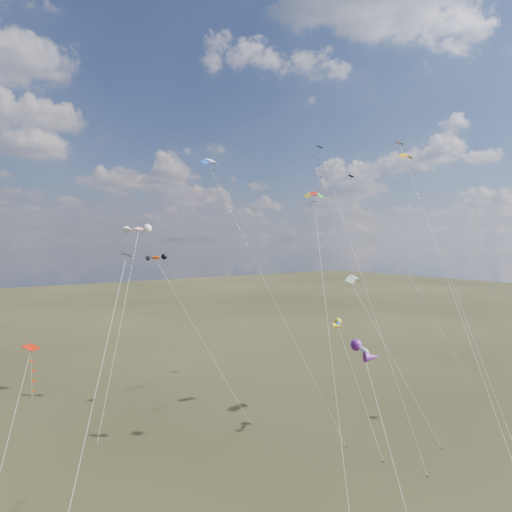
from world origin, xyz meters
TOP-DOWN VIEW (x-y plane):
  - diamond_black_high at (26.61, 27.90)m, footprint 6.16×18.39m
  - diamond_navy_tall at (12.96, 21.03)m, footprint 6.65×20.60m
  - diamond_black_mid at (-17.14, 12.48)m, footprint 10.34×14.37m
  - diamond_red_low at (-21.07, 19.90)m, footprint 4.99×6.29m
  - diamond_orange_center at (9.15, 3.98)m, footprint 14.89×22.49m
  - parafoil_yellow at (22.55, 16.17)m, footprint 14.52×22.59m
  - parafoil_blue_white at (-0.36, 26.46)m, footprint 7.66×16.64m
  - parafoil_striped at (14.80, 17.97)m, footprint 3.17×14.16m
  - parafoil_tricolor at (5.42, 15.07)m, footprint 11.59×16.18m
  - novelty_orange_black at (-3.05, 36.37)m, footprint 5.89×16.61m
  - novelty_white_purple at (-5.84, -1.49)m, footprint 5.88×11.48m
  - novelty_redwhite_stripe at (-4.15, 39.65)m, footprint 11.88×15.22m
  - novelty_blue_yellow at (8.89, 14.92)m, footprint 3.67×9.46m

SIDE VIEW (x-z plane):
  - diamond_red_low at x=-21.07m, z-range 3.63..15.79m
  - novelty_blue_yellow at x=8.89m, z-range 5.47..17.38m
  - diamond_black_mid at x=-17.14m, z-range 3.87..23.48m
  - novelty_white_purple at x=-5.84m, z-range 6.66..20.90m
  - parafoil_striped at x=14.80m, z-range 7.68..24.49m
  - novelty_orange_black at x=-3.05m, z-range 8.80..27.60m
  - diamond_orange_center at x=9.15m, z-range 6.22..37.39m
  - novelty_redwhite_stripe at x=-4.15m, z-range 10.66..33.50m
  - parafoil_tricolor at x=5.42m, z-range 12.26..38.29m
  - diamond_black_high at x=26.61m, z-range 10.91..41.69m
  - diamond_navy_tall at x=12.96m, z-range 11.68..44.43m
  - parafoil_blue_white at x=-0.36m, z-range 14.53..45.14m
  - parafoil_yellow at x=22.55m, z-range 15.28..47.48m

